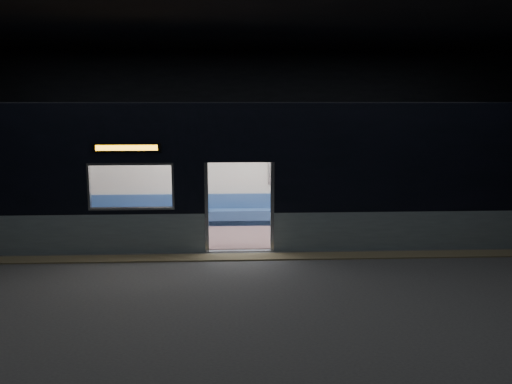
{
  "coord_description": "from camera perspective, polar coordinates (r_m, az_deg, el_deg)",
  "views": [
    {
      "loc": [
        -0.2,
        -10.9,
        3.45
      ],
      "look_at": [
        0.43,
        2.3,
        1.16
      ],
      "focal_mm": 38.0,
      "sensor_mm": 36.0,
      "label": 1
    }
  ],
  "objects": [
    {
      "name": "handbag",
      "position": [
        14.67,
        6.88,
        -1.02
      ],
      "size": [
        0.38,
        0.35,
        0.16
      ],
      "primitive_type": "cube",
      "rotation": [
        0.0,
        0.0,
        0.22
      ],
      "color": "black",
      "rests_on": "passenger"
    },
    {
      "name": "tactile_strip",
      "position": [
        11.96,
        -1.68,
        -6.86
      ],
      "size": [
        22.8,
        0.5,
        0.03
      ],
      "primitive_type": "cube",
      "color": "#8C7F59",
      "rests_on": "station_floor"
    },
    {
      "name": "passenger",
      "position": [
        14.89,
        6.9,
        -0.35
      ],
      "size": [
        0.45,
        0.76,
        1.46
      ],
      "rotation": [
        0.0,
        0.0,
        -0.09
      ],
      "color": "black",
      "rests_on": "metro_car"
    },
    {
      "name": "station_envelope",
      "position": [
        10.9,
        -1.72,
        10.96
      ],
      "size": [
        24.0,
        14.0,
        5.0
      ],
      "color": "black",
      "rests_on": "station_floor"
    },
    {
      "name": "transit_map",
      "position": [
        14.97,
        3.26,
        2.16
      ],
      "size": [
        0.94,
        0.03,
        0.61
      ],
      "primitive_type": "cube",
      "color": "white",
      "rests_on": "metro_car"
    },
    {
      "name": "station_floor",
      "position": [
        11.44,
        -1.62,
        -7.75
      ],
      "size": [
        24.0,
        14.0,
        0.01
      ],
      "primitive_type": "cube",
      "color": "#47494C",
      "rests_on": "ground"
    },
    {
      "name": "metro_car",
      "position": [
        13.54,
        -1.88,
        3.03
      ],
      "size": [
        18.0,
        3.04,
        3.35
      ],
      "color": "#91A6AD",
      "rests_on": "station_floor"
    }
  ]
}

